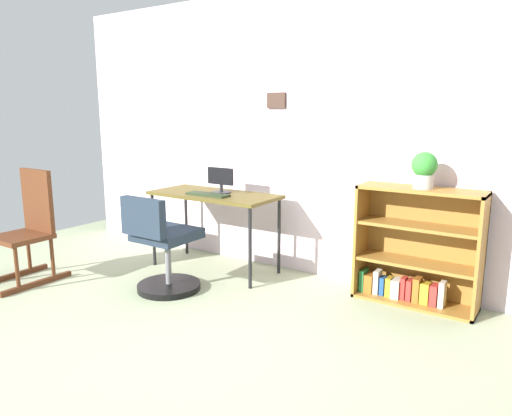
% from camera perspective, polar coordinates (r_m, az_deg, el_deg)
% --- Properties ---
extents(ground_plane, '(6.24, 6.24, 0.00)m').
position_cam_1_polar(ground_plane, '(3.07, -16.93, -17.42)').
color(ground_plane, '#9CA884').
extents(wall_back, '(5.20, 0.12, 2.50)m').
position_cam_1_polar(wall_back, '(4.36, 4.61, 8.71)').
color(wall_back, silver).
rests_on(wall_back, ground_plane).
extents(desk, '(1.19, 0.54, 0.72)m').
position_cam_1_polar(desk, '(4.39, -5.00, 1.04)').
color(desk, brown).
rests_on(desk, ground_plane).
extents(monitor, '(0.27, 0.17, 0.23)m').
position_cam_1_polar(monitor, '(4.37, -4.21, 3.25)').
color(monitor, '#262628').
rests_on(monitor, desk).
extents(keyboard, '(0.41, 0.13, 0.02)m').
position_cam_1_polar(keyboard, '(4.27, -5.73, 1.60)').
color(keyboard, '#24321C').
rests_on(keyboard, desk).
extents(office_chair, '(0.52, 0.55, 0.81)m').
position_cam_1_polar(office_chair, '(3.97, -10.99, -4.93)').
color(office_chair, black).
rests_on(office_chair, ground_plane).
extents(rocking_chair, '(0.42, 0.64, 0.96)m').
position_cam_1_polar(rocking_chair, '(4.58, -25.29, -1.96)').
color(rocking_chair, '#532A15').
rests_on(rocking_chair, ground_plane).
extents(bookshelf_low, '(0.91, 0.30, 0.90)m').
position_cam_1_polar(bookshelf_low, '(3.88, 18.46, -4.93)').
color(bookshelf_low, olive).
rests_on(bookshelf_low, ground_plane).
extents(potted_plant_on_shelf, '(0.18, 0.18, 0.27)m').
position_cam_1_polar(potted_plant_on_shelf, '(3.69, 19.30, 4.40)').
color(potted_plant_on_shelf, '#B7B2A8').
rests_on(potted_plant_on_shelf, bookshelf_low).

